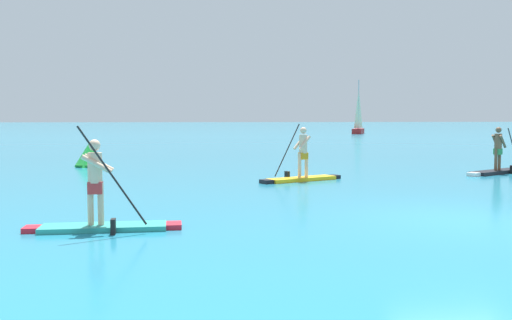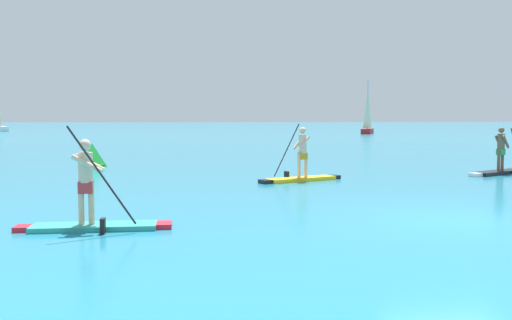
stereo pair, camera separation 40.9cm
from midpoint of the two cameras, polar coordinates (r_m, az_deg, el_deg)
The scene contains 6 objects.
ground at distance 12.42m, azimuth 18.79°, elevation -5.57°, with size 440.00×440.00×0.00m, color teal.
paddleboarder_near_left at distance 11.06m, azimuth -15.95°, elevation -4.72°, with size 2.84×0.90×1.97m.
paddleboarder_mid_center at distance 18.81m, azimuth 3.87°, elevation -0.93°, with size 2.90×1.66×1.87m.
paddleboarder_far_right at distance 22.87m, azimuth 22.20°, elevation -0.44°, with size 3.08×2.05×1.72m.
race_marker_buoy at distance 25.12m, azimuth -16.55°, elevation 0.32°, with size 1.14×1.14×0.98m.
sailboat_right_horizon at distance 72.79m, azimuth 9.87°, elevation 3.32°, with size 2.71×4.42×6.63m.
Camera 1 is at (-5.57, -10.98, 2.07)m, focal length 40.67 mm.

